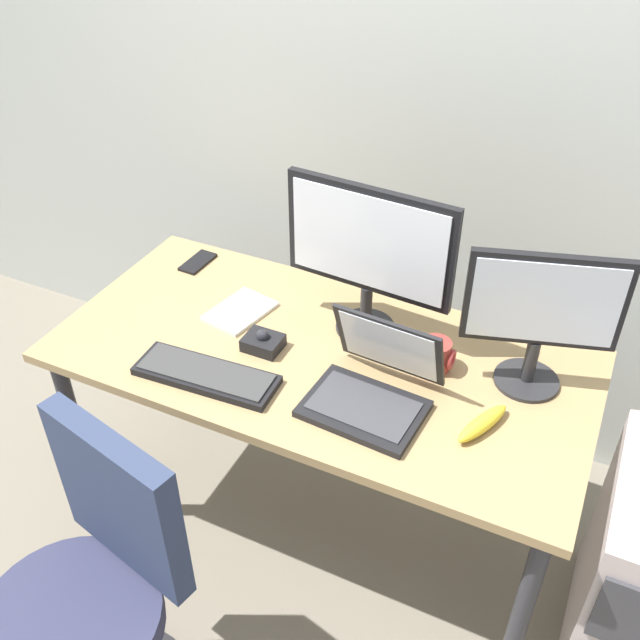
{
  "coord_description": "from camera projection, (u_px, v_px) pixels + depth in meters",
  "views": [
    {
      "loc": [
        0.69,
        -1.45,
        2.08
      ],
      "look_at": [
        0.0,
        0.0,
        0.87
      ],
      "focal_mm": 39.91,
      "sensor_mm": 36.0,
      "label": 1
    }
  ],
  "objects": [
    {
      "name": "banana",
      "position": [
        482.0,
        423.0,
        1.82
      ],
      "size": [
        0.12,
        0.19,
        0.04
      ],
      "primitive_type": "ellipsoid",
      "rotation": [
        0.0,
        0.0,
        1.17
      ],
      "color": "yellow",
      "rests_on": "desk"
    },
    {
      "name": "desk",
      "position": [
        320.0,
        373.0,
        2.13
      ],
      "size": [
        1.57,
        0.76,
        0.75
      ],
      "color": "#9E8053",
      "rests_on": "ground"
    },
    {
      "name": "paper_notepad",
      "position": [
        240.0,
        311.0,
        2.24
      ],
      "size": [
        0.19,
        0.23,
        0.01
      ],
      "primitive_type": "cube",
      "rotation": [
        0.0,
        0.0,
        -0.2
      ],
      "color": "white",
      "rests_on": "desk"
    },
    {
      "name": "laptop",
      "position": [
        373.0,
        385.0,
        1.89
      ],
      "size": [
        0.33,
        0.32,
        0.23
      ],
      "color": "black",
      "rests_on": "desk"
    },
    {
      "name": "keyboard",
      "position": [
        206.0,
        375.0,
        1.99
      ],
      "size": [
        0.42,
        0.16,
        0.03
      ],
      "color": "black",
      "rests_on": "desk"
    },
    {
      "name": "ground_plane",
      "position": [
        320.0,
        515.0,
        2.54
      ],
      "size": [
        8.0,
        8.0,
        0.0
      ],
      "primitive_type": "plane",
      "color": "slate"
    },
    {
      "name": "coffee_mug",
      "position": [
        436.0,
        356.0,
        2.0
      ],
      "size": [
        0.1,
        0.09,
        0.09
      ],
      "color": "#97342E",
      "rests_on": "desk"
    },
    {
      "name": "cell_phone",
      "position": [
        198.0,
        262.0,
        2.47
      ],
      "size": [
        0.07,
        0.14,
        0.01
      ],
      "primitive_type": "cube",
      "rotation": [
        0.0,
        0.0,
        -0.04
      ],
      "color": "black",
      "rests_on": "desk"
    },
    {
      "name": "monitor_main",
      "position": [
        368.0,
        250.0,
        2.01
      ],
      "size": [
        0.51,
        0.18,
        0.47
      ],
      "color": "#262628",
      "rests_on": "desk"
    },
    {
      "name": "back_wall",
      "position": [
        420.0,
        58.0,
        2.22
      ],
      "size": [
        6.0,
        0.1,
        2.8
      ],
      "primitive_type": "cube",
      "color": "#B7BCB5",
      "rests_on": "ground"
    },
    {
      "name": "office_chair",
      "position": [
        95.0,
        614.0,
        1.77
      ],
      "size": [
        0.52,
        0.53,
        0.95
      ],
      "color": "black",
      "rests_on": "ground"
    },
    {
      "name": "monitor_side",
      "position": [
        542.0,
        313.0,
        1.84
      ],
      "size": [
        0.39,
        0.18,
        0.41
      ],
      "color": "#262628",
      "rests_on": "desk"
    },
    {
      "name": "trackball_mouse",
      "position": [
        263.0,
        342.0,
        2.09
      ],
      "size": [
        0.11,
        0.09,
        0.07
      ],
      "color": "black",
      "rests_on": "desk"
    }
  ]
}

